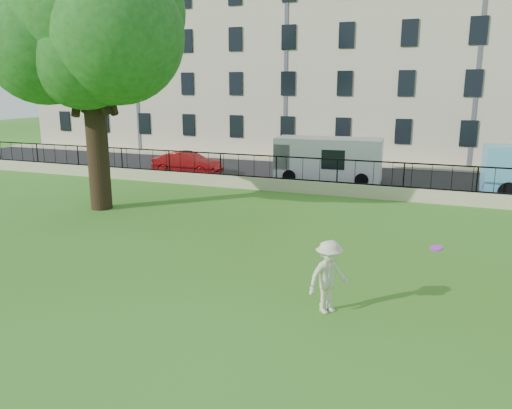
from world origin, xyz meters
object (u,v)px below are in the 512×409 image
at_px(frisbee, 436,248).
at_px(red_sedan, 187,164).
at_px(white_van, 328,160).
at_px(man, 329,277).
at_px(tree, 87,23).

relative_size(frisbee, red_sedan, 0.07).
height_order(frisbee, white_van, white_van).
relative_size(man, red_sedan, 0.42).
distance_m(tree, white_van, 13.61).
distance_m(tree, red_sedan, 10.82).
distance_m(tree, man, 14.50).
bearing_deg(tree, red_sedan, 93.22).
bearing_deg(red_sedan, man, -142.68).
bearing_deg(man, white_van, 51.28).
distance_m(tree, frisbee, 15.75).
xyz_separation_m(tree, white_van, (7.56, 9.46, -6.22)).
bearing_deg(man, frisbee, -36.20).
distance_m(frisbee, white_van, 16.30).
height_order(red_sedan, white_van, white_van).
bearing_deg(frisbee, man, -164.24).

